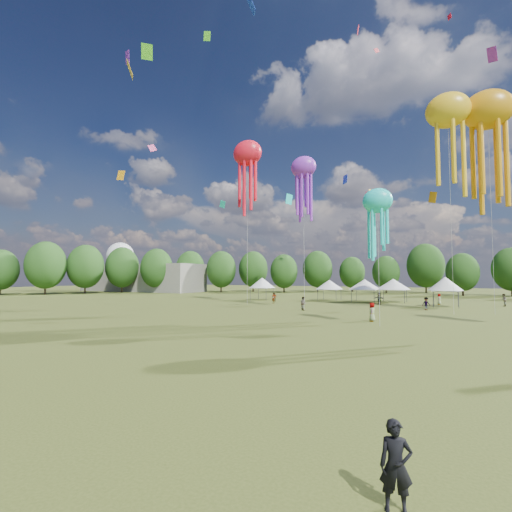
% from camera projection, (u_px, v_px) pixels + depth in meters
% --- Properties ---
extents(ground, '(300.00, 300.00, 0.00)m').
position_uv_depth(ground, '(108.00, 415.00, 11.74)').
color(ground, '#384416').
rests_on(ground, ground).
extents(observer_main, '(0.71, 0.55, 1.71)m').
position_uv_depth(observer_main, '(396.00, 465.00, 6.95)').
color(observer_main, black).
rests_on(observer_main, ground).
extents(spectator_near, '(1.09, 1.09, 1.78)m').
position_uv_depth(spectator_near, '(303.00, 304.00, 47.84)').
color(spectator_near, gray).
rests_on(spectator_near, ground).
extents(spectators_far, '(35.46, 28.81, 1.88)m').
position_uv_depth(spectators_far, '(398.00, 301.00, 52.79)').
color(spectators_far, gray).
rests_on(spectators_far, ground).
extents(festival_tents, '(35.60, 11.83, 4.44)m').
position_uv_depth(festival_tents, '(357.00, 284.00, 63.06)').
color(festival_tents, '#47474C').
rests_on(festival_tents, ground).
extents(show_kites, '(42.53, 19.47, 27.12)m').
position_uv_depth(show_kites, '(393.00, 151.00, 46.34)').
color(show_kites, purple).
rests_on(show_kites, ground).
extents(small_kites, '(76.05, 58.73, 45.72)m').
position_uv_depth(small_kites, '(359.00, 97.00, 50.98)').
color(small_kites, purple).
rests_on(small_kites, ground).
extents(treeline, '(201.57, 95.24, 13.43)m').
position_uv_depth(treeline, '(365.00, 266.00, 69.09)').
color(treeline, '#38281C').
rests_on(treeline, ground).
extents(hangar, '(40.00, 12.00, 8.00)m').
position_uv_depth(hangar, '(141.00, 278.00, 109.12)').
color(hangar, gray).
rests_on(hangar, ground).
extents(radome, '(9.00, 9.00, 16.00)m').
position_uv_depth(radome, '(120.00, 260.00, 122.22)').
color(radome, white).
rests_on(radome, ground).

